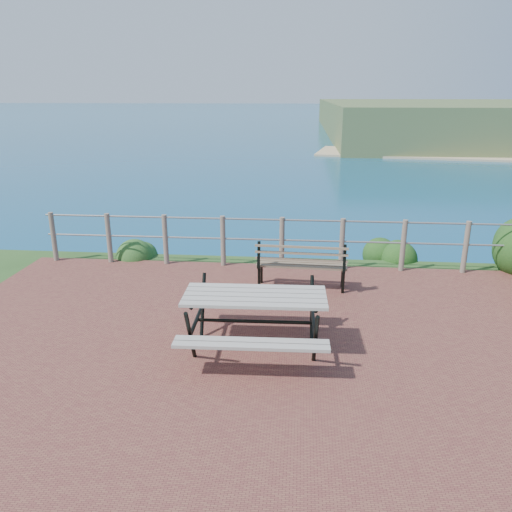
% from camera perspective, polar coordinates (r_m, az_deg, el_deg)
% --- Properties ---
extents(ground, '(10.00, 7.00, 0.12)m').
position_cam_1_polar(ground, '(6.75, 1.73, -10.84)').
color(ground, brown).
rests_on(ground, ground).
extents(ocean, '(1200.00, 1200.00, 0.00)m').
position_cam_1_polar(ocean, '(205.93, 5.30, 17.14)').
color(ocean, '#15637E').
rests_on(ocean, ground).
extents(safety_railing, '(9.40, 0.10, 1.00)m').
position_cam_1_polar(safety_railing, '(9.64, 2.98, 1.86)').
color(safety_railing, '#6B5B4C').
rests_on(safety_railing, ground).
extents(picnic_table, '(1.86, 1.60, 0.78)m').
position_cam_1_polar(picnic_table, '(6.57, -0.13, -6.86)').
color(picnic_table, '#9E988E').
rests_on(picnic_table, ground).
extents(park_bench, '(1.57, 0.46, 0.88)m').
position_cam_1_polar(park_bench, '(8.62, 5.24, -0.15)').
color(park_bench, brown).
rests_on(park_bench, ground).
extents(shrub_lip_west, '(0.79, 0.79, 0.54)m').
position_cam_1_polar(shrub_lip_west, '(10.87, -13.82, 0.08)').
color(shrub_lip_west, '#234F1D').
rests_on(shrub_lip_west, ground).
extents(shrub_lip_east, '(0.75, 0.75, 0.49)m').
position_cam_1_polar(shrub_lip_east, '(10.87, 15.14, -0.03)').
color(shrub_lip_east, '#123B13').
rests_on(shrub_lip_east, ground).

